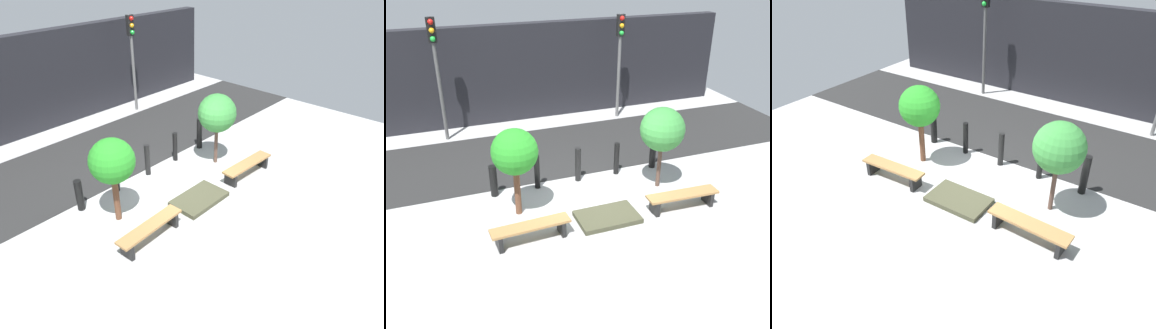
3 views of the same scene
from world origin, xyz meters
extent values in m
plane|color=#A3A3A3|center=(0.00, 0.00, 0.00)|extent=(18.00, 18.00, 0.00)
cube|color=#252525|center=(0.00, 3.54, 0.01)|extent=(18.00, 3.85, 0.01)
cube|color=black|center=(0.00, 6.94, 1.80)|extent=(16.20, 0.50, 3.61)
cube|color=black|center=(-2.76, -0.99, 0.20)|extent=(0.12, 0.40, 0.40)
cube|color=black|center=(-1.26, -0.92, 0.20)|extent=(0.12, 0.40, 0.40)
cube|color=#9E7242|center=(-2.01, -0.95, 0.43)|extent=(1.87, 0.48, 0.06)
cube|color=black|center=(1.24, -0.92, 0.19)|extent=(0.12, 0.42, 0.39)
cube|color=black|center=(2.78, -0.99, 0.19)|extent=(0.12, 0.42, 0.39)
cube|color=#9E7242|center=(2.01, -0.95, 0.42)|extent=(1.93, 0.51, 0.06)
cube|color=#42422E|center=(0.00, -0.75, 0.06)|extent=(1.53, 0.96, 0.13)
cylinder|color=brown|center=(-2.01, 0.29, 0.71)|extent=(0.16, 0.16, 1.42)
sphere|color=#299127|center=(-2.01, 0.29, 1.74)|extent=(1.14, 1.14, 1.14)
cylinder|color=brown|center=(2.01, 0.29, 0.70)|extent=(0.11, 0.11, 1.40)
sphere|color=#38883B|center=(2.01, 0.29, 1.73)|extent=(1.20, 1.20, 1.20)
cylinder|color=black|center=(-2.43, 1.37, 0.45)|extent=(0.20, 0.20, 0.90)
cylinder|color=black|center=(-1.21, 1.37, 0.50)|extent=(0.16, 0.16, 1.00)
cylinder|color=black|center=(0.00, 1.37, 0.51)|extent=(0.16, 0.16, 1.03)
cylinder|color=black|center=(1.21, 1.37, 0.50)|extent=(0.15, 0.15, 0.99)
cylinder|color=black|center=(2.43, 1.37, 0.55)|extent=(0.20, 0.20, 1.10)
cylinder|color=slate|center=(3.29, 5.76, 1.95)|extent=(0.12, 0.12, 3.90)
cube|color=black|center=(3.29, 5.76, 3.51)|extent=(0.28, 0.16, 0.78)
sphere|color=red|center=(3.29, 5.66, 3.77)|extent=(0.17, 0.17, 0.17)
sphere|color=orange|center=(3.29, 5.66, 3.51)|extent=(0.17, 0.17, 0.17)
sphere|color=green|center=(3.29, 5.66, 3.25)|extent=(0.17, 0.17, 0.17)
camera|label=1|loc=(-6.48, -6.35, 6.18)|focal=35.00mm
camera|label=2|loc=(-3.78, -8.84, 6.11)|focal=40.00mm
camera|label=3|loc=(4.27, -6.84, 5.89)|focal=35.00mm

